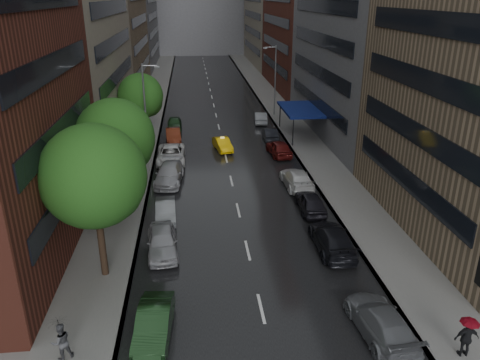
{
  "coord_description": "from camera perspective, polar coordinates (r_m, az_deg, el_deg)",
  "views": [
    {
      "loc": [
        -3.2,
        -16.0,
        15.35
      ],
      "look_at": [
        0.0,
        14.7,
        3.0
      ],
      "focal_mm": 35.0,
      "sensor_mm": 36.0,
      "label": 1
    }
  ],
  "objects": [
    {
      "name": "taxi",
      "position": [
        49.13,
        -2.14,
        4.38
      ],
      "size": [
        2.1,
        4.14,
        1.3
      ],
      "primitive_type": "imported",
      "rotation": [
        0.0,
        0.0,
        0.19
      ],
      "color": "yellow",
      "rests_on": "ground"
    },
    {
      "name": "sidewalk_left",
      "position": [
        67.99,
        -10.81,
        8.44
      ],
      "size": [
        4.0,
        140.0,
        0.15
      ],
      "primitive_type": "cube",
      "color": "gray",
      "rests_on": "ground"
    },
    {
      "name": "parked_cars_right",
      "position": [
        38.51,
        7.41,
        -0.65
      ],
      "size": [
        2.52,
        44.88,
        1.58
      ],
      "color": "slate",
      "rests_on": "ground"
    },
    {
      "name": "tree_far",
      "position": [
        51.45,
        -12.04,
        9.98
      ],
      "size": [
        4.79,
        4.79,
        7.64
      ],
      "color": "#382619",
      "rests_on": "ground"
    },
    {
      "name": "ped_red_umbrella",
      "position": [
        24.01,
        25.99,
        -16.51
      ],
      "size": [
        1.12,
        0.82,
        2.01
      ],
      "color": "black",
      "rests_on": "sidewalk_right"
    },
    {
      "name": "tree_mid",
      "position": [
        33.71,
        -14.98,
        4.97
      ],
      "size": [
        5.51,
        5.51,
        8.78
      ],
      "color": "#382619",
      "rests_on": "ground"
    },
    {
      "name": "road",
      "position": [
        67.83,
        -3.13,
        8.7
      ],
      "size": [
        14.0,
        140.0,
        0.01
      ],
      "primitive_type": "cube",
      "color": "black",
      "rests_on": "ground"
    },
    {
      "name": "awning",
      "position": [
        53.84,
        7.37,
        8.51
      ],
      "size": [
        4.0,
        8.0,
        3.12
      ],
      "color": "navy",
      "rests_on": "sidewalk_right"
    },
    {
      "name": "parked_cars_left",
      "position": [
        41.04,
        -8.63,
        0.73
      ],
      "size": [
        2.7,
        41.55,
        1.6
      ],
      "color": "#173418",
      "rests_on": "ground"
    },
    {
      "name": "street_lamp_right",
      "position": [
        62.84,
        4.24,
        12.17
      ],
      "size": [
        1.74,
        0.22,
        9.0
      ],
      "color": "gray",
      "rests_on": "sidewalk_right"
    },
    {
      "name": "tree_near",
      "position": [
        26.21,
        -17.44,
        0.42
      ],
      "size": [
        5.72,
        5.72,
        9.12
      ],
      "color": "#382619",
      "rests_on": "ground"
    },
    {
      "name": "street_lamp_left",
      "position": [
        47.39,
        -11.41,
        8.63
      ],
      "size": [
        1.74,
        0.22,
        9.0
      ],
      "color": "gray",
      "rests_on": "sidewalk_left"
    },
    {
      "name": "sidewalk_right",
      "position": [
        68.83,
        4.46,
        8.92
      ],
      "size": [
        4.0,
        140.0,
        0.15
      ],
      "primitive_type": "cube",
      "color": "gray",
      "rests_on": "ground"
    },
    {
      "name": "ped_black_umbrella",
      "position": [
        23.03,
        -21.08,
        -17.28
      ],
      "size": [
        1.09,
        1.02,
        2.09
      ],
      "color": "#45464A",
      "rests_on": "sidewalk_left"
    }
  ]
}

